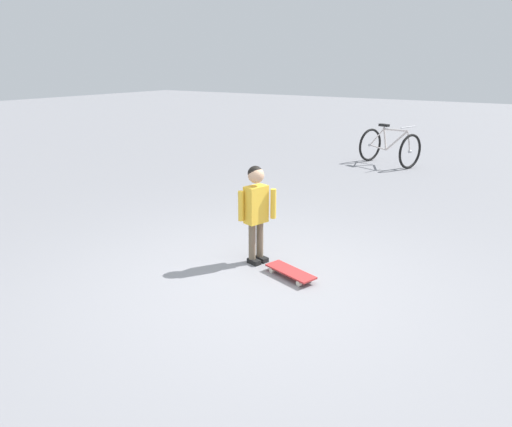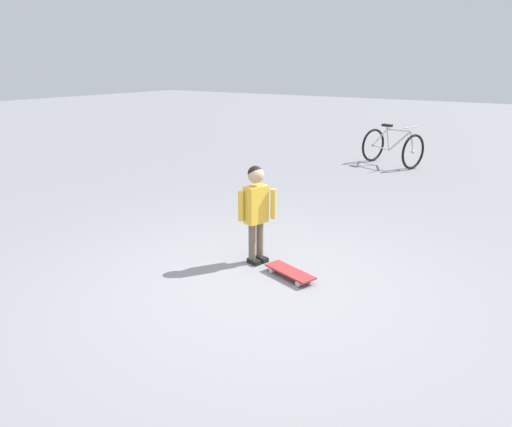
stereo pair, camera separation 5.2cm
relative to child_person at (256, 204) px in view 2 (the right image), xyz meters
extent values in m
plane|color=gray|center=(0.47, 0.32, -0.66)|extent=(50.00, 50.00, 0.00)
cylinder|color=brown|center=(-0.05, 0.01, -0.42)|extent=(0.08, 0.08, 0.42)
cube|color=black|center=(-0.05, 0.04, -0.63)|extent=(0.12, 0.17, 0.05)
cylinder|color=brown|center=(0.05, -0.02, -0.42)|extent=(0.08, 0.08, 0.42)
cube|color=black|center=(0.06, 0.01, -0.63)|extent=(0.12, 0.17, 0.05)
cube|color=gold|center=(0.00, 0.00, -0.01)|extent=(0.27, 0.20, 0.40)
cylinder|color=gold|center=(-0.12, 0.14, -0.01)|extent=(0.06, 0.06, 0.32)
cylinder|color=gold|center=(0.13, -0.10, -0.01)|extent=(0.06, 0.06, 0.32)
sphere|color=tan|center=(0.00, 0.00, 0.31)|extent=(0.17, 0.17, 0.17)
sphere|color=black|center=(0.00, -0.01, 0.32)|extent=(0.16, 0.16, 0.16)
cube|color=#B22D2D|center=(0.14, 0.51, -0.59)|extent=(0.35, 0.60, 0.02)
cube|color=#B7B7BC|center=(0.20, 0.70, -0.61)|extent=(0.11, 0.06, 0.02)
cube|color=#B7B7BC|center=(0.08, 0.32, -0.61)|extent=(0.11, 0.06, 0.02)
cylinder|color=beige|center=(0.13, 0.72, -0.63)|extent=(0.05, 0.06, 0.06)
cylinder|color=beige|center=(0.27, 0.68, -0.63)|extent=(0.05, 0.06, 0.06)
cylinder|color=beige|center=(0.01, 0.34, -0.63)|extent=(0.05, 0.06, 0.06)
cylinder|color=beige|center=(0.15, 0.30, -0.63)|extent=(0.05, 0.06, 0.06)
torus|color=black|center=(-5.69, -0.01, -0.30)|extent=(0.69, 0.28, 0.71)
torus|color=black|center=(-6.03, -0.98, -0.30)|extent=(0.69, 0.28, 0.71)
cylinder|color=#B7B7BC|center=(-5.69, -0.01, -0.30)|extent=(0.08, 0.08, 0.06)
cylinder|color=#B7B7BC|center=(-6.03, -0.98, -0.30)|extent=(0.08, 0.08, 0.06)
cylinder|color=silver|center=(-5.81, -0.34, -0.13)|extent=(0.21, 0.50, 0.48)
cylinder|color=silver|center=(-5.82, -0.38, 0.09)|extent=(0.23, 0.57, 0.06)
cylinder|color=silver|center=(-5.90, -0.62, -0.12)|extent=(0.08, 0.14, 0.48)
cylinder|color=silver|center=(-5.96, -0.77, -0.33)|extent=(0.17, 0.42, 0.08)
cylinder|color=silver|center=(-5.97, -0.82, -0.11)|extent=(0.14, 0.34, 0.40)
cylinder|color=silver|center=(-5.71, -0.06, -0.10)|extent=(0.07, 0.13, 0.41)
cube|color=black|center=(-5.92, -0.66, 0.16)|extent=(0.17, 0.24, 0.05)
cylinder|color=#B7B7BC|center=(-5.73, -0.11, 0.18)|extent=(0.44, 0.17, 0.02)
camera|label=1|loc=(4.00, 2.63, 1.41)|focal=33.38mm
camera|label=2|loc=(3.97, 2.67, 1.41)|focal=33.38mm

